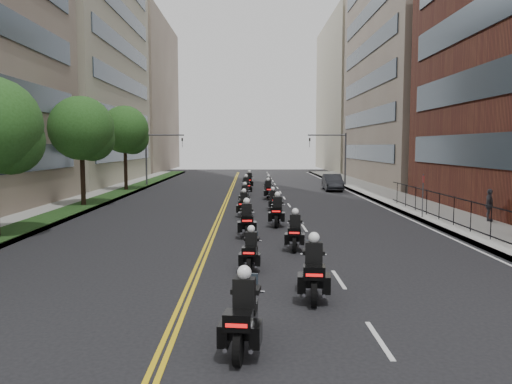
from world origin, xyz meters
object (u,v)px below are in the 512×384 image
at_px(parked_sedan, 332,182).
at_px(motorcycle_2, 251,252).
at_px(motorcycle_1, 314,272).
at_px(motorcycle_11, 269,185).
at_px(motorcycle_0, 243,317).
at_px(motorcycle_3, 295,233).
at_px(motorcycle_6, 244,205).
at_px(motorcycle_8, 245,196).
at_px(motorcycle_10, 246,187).
at_px(motorcycle_12, 249,181).
at_px(motorcycle_7, 273,201).
at_px(motorcycle_5, 277,212).
at_px(motorcycle_4, 247,222).
at_px(motorcycle_9, 268,191).
at_px(pedestrian_c, 489,205).

bearing_deg(parked_sedan, motorcycle_2, -102.19).
xyz_separation_m(motorcycle_1, motorcycle_11, (0.00, 32.77, -0.11)).
xyz_separation_m(motorcycle_0, motorcycle_3, (2.02, 10.24, -0.03)).
relative_size(motorcycle_6, motorcycle_8, 1.02).
distance_m(motorcycle_3, parked_sedan, 27.89).
height_order(motorcycle_10, motorcycle_12, motorcycle_12).
relative_size(motorcycle_2, parked_sedan, 0.44).
relative_size(motorcycle_0, motorcycle_7, 1.14).
relative_size(motorcycle_2, motorcycle_11, 0.97).
xyz_separation_m(motorcycle_3, motorcycle_12, (-1.90, 29.27, 0.06)).
distance_m(motorcycle_5, motorcycle_10, 16.77).
xyz_separation_m(motorcycle_0, motorcycle_7, (1.71, 22.75, -0.09)).
relative_size(motorcycle_4, motorcycle_7, 1.18).
height_order(motorcycle_8, motorcycle_10, motorcycle_10).
bearing_deg(motorcycle_8, motorcycle_4, -84.92).
bearing_deg(motorcycle_6, motorcycle_0, -84.88).
bearing_deg(motorcycle_3, motorcycle_12, 100.76).
distance_m(motorcycle_5, motorcycle_11, 20.03).
relative_size(motorcycle_3, motorcycle_12, 0.91).
bearing_deg(motorcycle_1, motorcycle_8, 102.02).
xyz_separation_m(motorcycle_2, motorcycle_9, (1.46, 22.77, 0.08)).
height_order(motorcycle_3, motorcycle_7, motorcycle_3).
distance_m(motorcycle_2, pedestrian_c, 16.51).
distance_m(motorcycle_4, motorcycle_9, 16.59).
xyz_separation_m(motorcycle_3, motorcycle_8, (-2.22, 15.80, -0.02)).
height_order(motorcycle_6, motorcycle_8, motorcycle_6).
xyz_separation_m(motorcycle_0, parked_sedan, (8.11, 37.45, 0.08)).
distance_m(motorcycle_2, motorcycle_5, 9.61).
height_order(motorcycle_7, motorcycle_10, motorcycle_10).
bearing_deg(motorcycle_6, motorcycle_11, 87.06).
bearing_deg(motorcycle_12, motorcycle_5, -82.72).
bearing_deg(parked_sedan, motorcycle_6, -113.17).
relative_size(motorcycle_4, motorcycle_5, 1.01).
height_order(motorcycle_3, motorcycle_4, motorcycle_4).
relative_size(motorcycle_3, motorcycle_4, 0.92).
bearing_deg(motorcycle_5, motorcycle_3, -79.78).
distance_m(motorcycle_7, motorcycle_10, 10.40).
bearing_deg(motorcycle_4, motorcycle_8, 89.40).
distance_m(motorcycle_6, pedestrian_c, 13.87).
bearing_deg(motorcycle_2, motorcycle_10, 95.91).
distance_m(motorcycle_1, pedestrian_c, 17.47).
height_order(motorcycle_4, pedestrian_c, pedestrian_c).
xyz_separation_m(motorcycle_2, parked_sedan, (7.93, 30.65, 0.17)).
distance_m(motorcycle_4, parked_sedan, 25.70).
bearing_deg(motorcycle_12, motorcycle_0, -86.59).
xyz_separation_m(motorcycle_7, parked_sedan, (6.40, 14.70, 0.17)).
bearing_deg(motorcycle_2, parked_sedan, 80.71).
distance_m(motorcycle_9, motorcycle_12, 10.05).
bearing_deg(motorcycle_2, motorcycle_6, 96.89).
xyz_separation_m(motorcycle_0, motorcycle_9, (1.64, 29.58, -0.01)).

